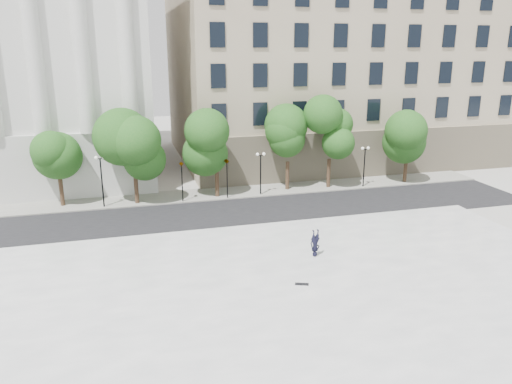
# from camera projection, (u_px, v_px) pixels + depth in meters

# --- Properties ---
(ground) EXTENTS (160.00, 160.00, 0.00)m
(ground) POSITION_uv_depth(u_px,v_px,m) (246.00, 339.00, 23.63)
(ground) COLOR beige
(ground) RESTS_ON ground
(plaza) EXTENTS (44.00, 22.00, 0.45)m
(plaza) POSITION_uv_depth(u_px,v_px,m) (232.00, 304.00, 26.34)
(plaza) COLOR white
(plaza) RESTS_ON ground
(street) EXTENTS (60.00, 8.00, 0.02)m
(street) POSITION_uv_depth(u_px,v_px,m) (191.00, 218.00, 40.28)
(street) COLOR black
(street) RESTS_ON ground
(far_sidewalk) EXTENTS (60.00, 4.00, 0.12)m
(far_sidewalk) POSITION_uv_depth(u_px,v_px,m) (182.00, 196.00, 45.82)
(far_sidewalk) COLOR #9A998E
(far_sidewalk) RESTS_ON ground
(building_east) EXTENTS (36.00, 26.15, 23.00)m
(building_east) POSITION_uv_depth(u_px,v_px,m) (325.00, 65.00, 61.57)
(building_east) COLOR tan
(building_east) RESTS_ON ground
(traffic_light_west) EXTENTS (0.36, 1.67, 4.17)m
(traffic_light_west) POSITION_uv_depth(u_px,v_px,m) (181.00, 162.00, 43.20)
(traffic_light_west) COLOR black
(traffic_light_west) RESTS_ON ground
(traffic_light_east) EXTENTS (0.79, 1.82, 4.22)m
(traffic_light_east) POSITION_uv_depth(u_px,v_px,m) (227.00, 159.00, 44.21)
(traffic_light_east) COLOR black
(traffic_light_east) RESTS_ON ground
(person_lying) EXTENTS (0.82, 1.83, 0.48)m
(person_lying) POSITION_uv_depth(u_px,v_px,m) (315.00, 252.00, 31.79)
(person_lying) COLOR black
(person_lying) RESTS_ON plaza
(skateboard) EXTENTS (0.79, 0.45, 0.08)m
(skateboard) POSITION_uv_depth(u_px,v_px,m) (302.00, 284.00, 28.00)
(skateboard) COLOR black
(skateboard) RESTS_ON plaza
(street_trees) EXTENTS (36.34, 5.03, 7.38)m
(street_trees) POSITION_uv_depth(u_px,v_px,m) (231.00, 143.00, 44.90)
(street_trees) COLOR #382619
(street_trees) RESTS_ON ground
(lamp_posts) EXTENTS (37.50, 0.28, 4.56)m
(lamp_posts) POSITION_uv_depth(u_px,v_px,m) (177.00, 170.00, 43.58)
(lamp_posts) COLOR black
(lamp_posts) RESTS_ON ground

